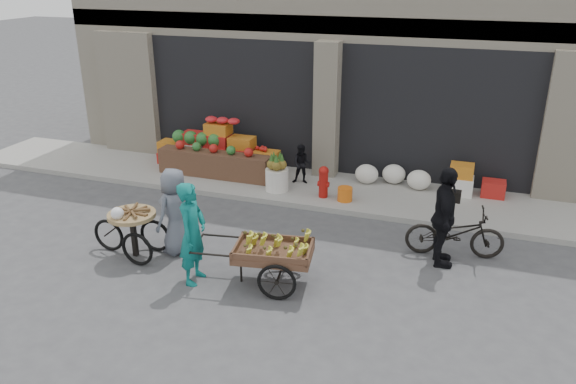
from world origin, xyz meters
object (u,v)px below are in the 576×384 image
(vendor_woman, at_px, (192,233))
(cyclist, at_px, (444,218))
(seated_person, at_px, (302,164))
(banana_cart, at_px, (271,250))
(pineapple_bin, at_px, (277,180))
(vendor_grey, at_px, (175,211))
(orange_bucket, at_px, (345,194))
(bicycle, at_px, (455,233))
(tricycle_cart, at_px, (133,227))
(fire_hydrant, at_px, (323,181))

(vendor_woman, bearing_deg, cyclist, -66.47)
(seated_person, distance_m, banana_cart, 4.33)
(pineapple_bin, relative_size, vendor_grey, 0.33)
(vendor_grey, bearing_deg, pineapple_bin, -178.42)
(orange_bucket, height_order, banana_cart, banana_cart)
(orange_bucket, bearing_deg, vendor_grey, -128.25)
(pineapple_bin, relative_size, banana_cart, 0.24)
(pineapple_bin, xyz_separation_m, banana_cart, (1.23, -3.65, 0.27))
(seated_person, bearing_deg, vendor_grey, -117.63)
(vendor_woman, bearing_deg, vendor_grey, 40.84)
(banana_cart, bearing_deg, seated_person, 91.94)
(pineapple_bin, bearing_deg, bicycle, -22.61)
(seated_person, bearing_deg, bicycle, -42.25)
(pineapple_bin, xyz_separation_m, tricycle_cart, (-1.43, -3.52, 0.20))
(tricycle_cart, bearing_deg, banana_cart, -1.20)
(fire_hydrant, distance_m, seated_person, 0.96)
(pineapple_bin, bearing_deg, vendor_woman, -90.04)
(fire_hydrant, bearing_deg, tricycle_cart, -126.07)
(orange_bucket, distance_m, vendor_woman, 4.20)
(pineapple_bin, relative_size, fire_hydrant, 0.73)
(pineapple_bin, xyz_separation_m, vendor_woman, (-0.00, -3.94, 0.50))
(pineapple_bin, xyz_separation_m, fire_hydrant, (1.10, -0.05, 0.13))
(banana_cart, height_order, bicycle, bicycle)
(orange_bucket, xyz_separation_m, bicycle, (2.37, -1.55, 0.18))
(fire_hydrant, distance_m, vendor_grey, 3.62)
(fire_hydrant, bearing_deg, seated_person, 137.12)
(orange_bucket, xyz_separation_m, tricycle_cart, (-3.03, -3.42, 0.30))
(fire_hydrant, bearing_deg, banana_cart, -87.99)
(vendor_grey, bearing_deg, fire_hydrant, 164.17)
(vendor_grey, bearing_deg, tricycle_cart, -42.68)
(vendor_grey, bearing_deg, cyclist, 118.87)
(tricycle_cart, distance_m, vendor_grey, 0.79)
(seated_person, xyz_separation_m, tricycle_cart, (-1.83, -4.12, -0.02))
(tricycle_cart, height_order, bicycle, tricycle_cart)
(orange_bucket, height_order, tricycle_cart, tricycle_cart)
(bicycle, bearing_deg, fire_hydrant, 51.61)
(banana_cart, bearing_deg, pineapple_bin, 99.51)
(vendor_woman, distance_m, bicycle, 4.60)
(vendor_grey, distance_m, bicycle, 4.99)
(vendor_grey, bearing_deg, bicycle, 122.83)
(vendor_woman, bearing_deg, pineapple_bin, -3.02)
(banana_cart, distance_m, vendor_grey, 2.08)
(fire_hydrant, xyz_separation_m, orange_bucket, (0.50, -0.05, -0.23))
(vendor_grey, bearing_deg, banana_cart, 91.03)
(cyclist, bearing_deg, banana_cart, 112.84)
(tricycle_cart, height_order, cyclist, cyclist)
(seated_person, distance_m, tricycle_cart, 4.51)
(fire_hydrant, xyz_separation_m, banana_cart, (0.13, -3.60, 0.14))
(fire_hydrant, distance_m, bicycle, 3.29)
(banana_cart, distance_m, cyclist, 3.01)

